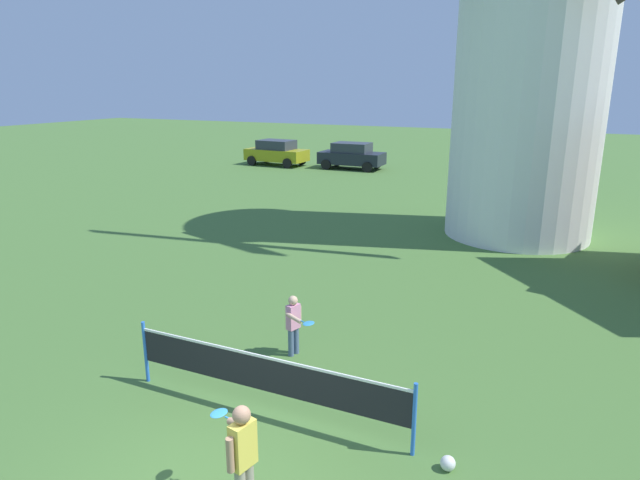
{
  "coord_description": "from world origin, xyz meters",
  "views": [
    {
      "loc": [
        3.64,
        -4.71,
        4.91
      ],
      "look_at": [
        -0.25,
        3.7,
        2.28
      ],
      "focal_mm": 30.9,
      "sensor_mm": 36.0,
      "label": 1
    }
  ],
  "objects_px": {
    "player_near": "(242,453)",
    "parked_car_mustard": "(277,152)",
    "windmill": "(538,3)",
    "tennis_net": "(265,374)",
    "player_far": "(294,322)",
    "stray_ball": "(448,463)",
    "parked_car_black": "(352,155)"
  },
  "relations": [
    {
      "from": "windmill",
      "to": "parked_car_mustard",
      "type": "xyz_separation_m",
      "value": [
        -15.46,
        11.2,
        -6.46
      ]
    },
    {
      "from": "parked_car_mustard",
      "to": "player_far",
      "type": "bearing_deg",
      "value": -60.09
    },
    {
      "from": "windmill",
      "to": "player_near",
      "type": "bearing_deg",
      "value": -96.1
    },
    {
      "from": "tennis_net",
      "to": "player_far",
      "type": "height_order",
      "value": "player_far"
    },
    {
      "from": "tennis_net",
      "to": "parked_car_mustard",
      "type": "xyz_separation_m",
      "value": [
        -13.12,
        23.87,
        0.13
      ]
    },
    {
      "from": "windmill",
      "to": "player_near",
      "type": "height_order",
      "value": "windmill"
    },
    {
      "from": "windmill",
      "to": "tennis_net",
      "type": "height_order",
      "value": "windmill"
    },
    {
      "from": "player_far",
      "to": "stray_ball",
      "type": "distance_m",
      "value": 3.92
    },
    {
      "from": "tennis_net",
      "to": "player_near",
      "type": "relative_size",
      "value": 3.32
    },
    {
      "from": "tennis_net",
      "to": "windmill",
      "type": "bearing_deg",
      "value": 79.55
    },
    {
      "from": "player_near",
      "to": "stray_ball",
      "type": "bearing_deg",
      "value": 40.3
    },
    {
      "from": "tennis_net",
      "to": "player_near",
      "type": "xyz_separation_m",
      "value": [
        0.78,
        -1.84,
        0.12
      ]
    },
    {
      "from": "player_far",
      "to": "stray_ball",
      "type": "height_order",
      "value": "player_far"
    },
    {
      "from": "tennis_net",
      "to": "parked_car_mustard",
      "type": "distance_m",
      "value": 27.23
    },
    {
      "from": "player_near",
      "to": "player_far",
      "type": "distance_m",
      "value": 3.96
    },
    {
      "from": "stray_ball",
      "to": "parked_car_black",
      "type": "bearing_deg",
      "value": 114.39
    },
    {
      "from": "player_near",
      "to": "player_far",
      "type": "bearing_deg",
      "value": 108.7
    },
    {
      "from": "player_near",
      "to": "parked_car_mustard",
      "type": "height_order",
      "value": "parked_car_mustard"
    },
    {
      "from": "windmill",
      "to": "stray_ball",
      "type": "bearing_deg",
      "value": -87.78
    },
    {
      "from": "player_near",
      "to": "windmill",
      "type": "bearing_deg",
      "value": 83.9
    },
    {
      "from": "player_far",
      "to": "tennis_net",
      "type": "bearing_deg",
      "value": -75.75
    },
    {
      "from": "tennis_net",
      "to": "parked_car_mustard",
      "type": "bearing_deg",
      "value": 118.8
    },
    {
      "from": "tennis_net",
      "to": "player_far",
      "type": "distance_m",
      "value": 1.96
    },
    {
      "from": "parked_car_mustard",
      "to": "parked_car_black",
      "type": "bearing_deg",
      "value": 5.47
    },
    {
      "from": "windmill",
      "to": "stray_ball",
      "type": "height_order",
      "value": "windmill"
    },
    {
      "from": "windmill",
      "to": "player_far",
      "type": "distance_m",
      "value": 12.94
    },
    {
      "from": "player_near",
      "to": "parked_car_mustard",
      "type": "bearing_deg",
      "value": 118.41
    },
    {
      "from": "windmill",
      "to": "stray_ball",
      "type": "distance_m",
      "value": 14.66
    },
    {
      "from": "player_far",
      "to": "stray_ball",
      "type": "relative_size",
      "value": 5.8
    },
    {
      "from": "tennis_net",
      "to": "stray_ball",
      "type": "relative_size",
      "value": 23.21
    },
    {
      "from": "parked_car_black",
      "to": "player_far",
      "type": "bearing_deg",
      "value": -70.91
    },
    {
      "from": "stray_ball",
      "to": "parked_car_mustard",
      "type": "relative_size",
      "value": 0.05
    }
  ]
}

